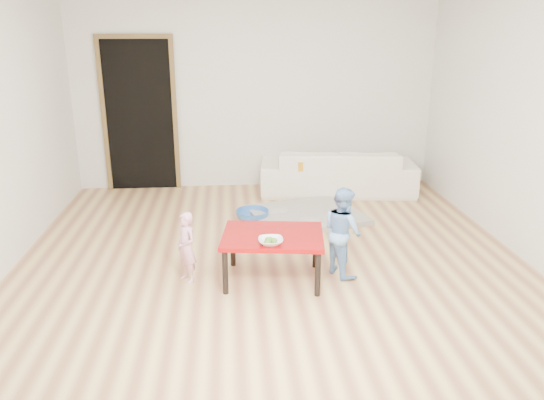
{
  "coord_description": "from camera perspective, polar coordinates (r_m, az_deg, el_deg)",
  "views": [
    {
      "loc": [
        -0.4,
        -4.93,
        2.22
      ],
      "look_at": [
        0.0,
        -0.2,
        0.65
      ],
      "focal_mm": 35.0,
      "sensor_mm": 36.0,
      "label": 1
    }
  ],
  "objects": [
    {
      "name": "bowl",
      "position": [
        4.51,
        -0.15,
        -4.47
      ],
      "size": [
        0.21,
        0.21,
        0.05
      ],
      "primitive_type": "imported",
      "color": "white",
      "rests_on": "red_table"
    },
    {
      "name": "doorway",
      "position": [
        7.6,
        -14.02,
        8.73
      ],
      "size": [
        1.02,
        0.08,
        2.11
      ],
      "primitive_type": null,
      "color": "brown",
      "rests_on": "back_wall"
    },
    {
      "name": "child_blue",
      "position": [
        4.91,
        7.6,
        -3.38
      ],
      "size": [
        0.45,
        0.5,
        0.84
      ],
      "primitive_type": "imported",
      "rotation": [
        0.0,
        0.0,
        1.98
      ],
      "color": "#568CC8",
      "rests_on": "floor"
    },
    {
      "name": "back_wall",
      "position": [
        7.5,
        -1.77,
        11.25
      ],
      "size": [
        5.0,
        0.02,
        2.6
      ],
      "primitive_type": "cube",
      "color": "silver",
      "rests_on": "floor"
    },
    {
      "name": "basin",
      "position": [
        6.33,
        -2.12,
        -1.64
      ],
      "size": [
        0.39,
        0.39,
        0.12
      ],
      "primitive_type": "imported",
      "color": "#2D60AC",
      "rests_on": "floor"
    },
    {
      "name": "right_wall",
      "position": [
        5.79,
        25.51,
        7.4
      ],
      "size": [
        0.02,
        5.0,
        2.6
      ],
      "primitive_type": "cube",
      "color": "silver",
      "rests_on": "floor"
    },
    {
      "name": "blanket",
      "position": [
        6.44,
        3.75,
        -1.61
      ],
      "size": [
        1.49,
        1.34,
        0.06
      ],
      "primitive_type": null,
      "rotation": [
        0.0,
        0.0,
        0.26
      ],
      "color": "#BDB6A7",
      "rests_on": "floor"
    },
    {
      "name": "broccoli",
      "position": [
        4.51,
        -0.15,
        -4.45
      ],
      "size": [
        0.12,
        0.12,
        0.06
      ],
      "primitive_type": null,
      "color": "#2D5919",
      "rests_on": "red_table"
    },
    {
      "name": "sofa",
      "position": [
        7.39,
        7.05,
        3.16
      ],
      "size": [
        2.17,
        1.04,
        0.61
      ],
      "primitive_type": "imported",
      "rotation": [
        0.0,
        0.0,
        3.03
      ],
      "color": "white",
      "rests_on": "floor"
    },
    {
      "name": "floor",
      "position": [
        5.42,
        -0.18,
        -5.87
      ],
      "size": [
        5.0,
        5.0,
        0.01
      ],
      "primitive_type": "cube",
      "color": "#9F6844",
      "rests_on": "ground"
    },
    {
      "name": "child_pink",
      "position": [
        4.82,
        -9.19,
        -5.05
      ],
      "size": [
        0.26,
        0.29,
        0.65
      ],
      "primitive_type": "imported",
      "rotation": [
        0.0,
        0.0,
        -0.97
      ],
      "color": "pink",
      "rests_on": "floor"
    },
    {
      "name": "red_table",
      "position": [
        4.82,
        0.08,
        -6.16
      ],
      "size": [
        0.97,
        0.78,
        0.45
      ],
      "primitive_type": null,
      "rotation": [
        0.0,
        0.0,
        -0.13
      ],
      "color": "#950809",
      "rests_on": "floor"
    },
    {
      "name": "cushion",
      "position": [
        7.16,
        4.09,
        4.08
      ],
      "size": [
        0.53,
        0.49,
        0.12
      ],
      "primitive_type": "cube",
      "rotation": [
        0.0,
        0.0,
        0.2
      ],
      "color": "orange",
      "rests_on": "sofa"
    }
  ]
}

